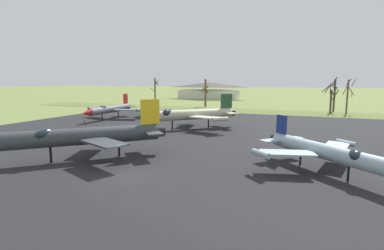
% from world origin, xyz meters
% --- Properties ---
extents(ground_plane, '(600.00, 600.00, 0.00)m').
position_xyz_m(ground_plane, '(0.00, 0.00, 0.00)').
color(ground_plane, olive).
extents(asphalt_apron, '(73.14, 61.86, 0.05)m').
position_xyz_m(asphalt_apron, '(0.00, 18.56, 0.03)').
color(asphalt_apron, black).
rests_on(asphalt_apron, ground).
extents(grass_verge_strip, '(133.14, 12.00, 0.06)m').
position_xyz_m(grass_verge_strip, '(0.00, 55.49, 0.03)').
color(grass_verge_strip, '#5B6B32').
rests_on(grass_verge_strip, ground).
extents(jet_fighter_front_left, '(14.40, 14.18, 5.57)m').
position_xyz_m(jet_fighter_front_left, '(-4.54, 23.99, 2.42)').
color(jet_fighter_front_left, '#B7B293').
rests_on(jet_fighter_front_left, ground).
extents(info_placard_front_left, '(0.60, 0.23, 0.90)m').
position_xyz_m(info_placard_front_left, '(-10.21, 16.54, 0.58)').
color(info_placard_front_left, black).
rests_on(info_placard_front_left, ground).
extents(jet_fighter_front_right, '(14.47, 14.40, 5.90)m').
position_xyz_m(jet_fighter_front_right, '(-6.94, 2.46, 2.47)').
color(jet_fighter_front_right, '#33383D').
rests_on(jet_fighter_front_right, ground).
extents(jet_fighter_rear_center, '(11.87, 11.60, 4.44)m').
position_xyz_m(jet_fighter_rear_center, '(15.39, 6.98, 1.93)').
color(jet_fighter_rear_center, '#8EA3B2').
rests_on(jet_fighter_rear_center, ground).
extents(jet_fighter_rear_left, '(12.16, 15.11, 4.90)m').
position_xyz_m(jet_fighter_rear_left, '(-23.89, 29.12, 2.08)').
color(jet_fighter_rear_left, '#565B60').
rests_on(jet_fighter_rear_left, ground).
extents(info_placard_rear_left, '(0.54, 0.35, 0.95)m').
position_xyz_m(info_placard_rear_left, '(-23.68, 21.78, 0.59)').
color(info_placard_rear_left, black).
rests_on(info_placard_rear_left, ground).
extents(bare_tree_far_left, '(2.41, 2.33, 8.43)m').
position_xyz_m(bare_tree_far_left, '(-31.51, 61.65, 4.49)').
color(bare_tree_far_left, brown).
rests_on(bare_tree_far_left, ground).
extents(bare_tree_left_of_center, '(2.27, 2.44, 8.01)m').
position_xyz_m(bare_tree_left_of_center, '(-15.74, 63.43, 4.18)').
color(bare_tree_left_of_center, brown).
rests_on(bare_tree_left_of_center, ground).
extents(bare_tree_center, '(3.79, 3.17, 6.74)m').
position_xyz_m(bare_tree_center, '(17.49, 57.74, 3.58)').
color(bare_tree_center, '#42382D').
rests_on(bare_tree_center, ground).
extents(bare_tree_right_of_center, '(1.72, 2.17, 8.58)m').
position_xyz_m(bare_tree_right_of_center, '(18.44, 63.08, 4.47)').
color(bare_tree_right_of_center, '#42382D').
rests_on(bare_tree_right_of_center, ground).
extents(bare_tree_far_right, '(2.45, 2.66, 8.18)m').
position_xyz_m(bare_tree_far_right, '(21.04, 57.81, 4.38)').
color(bare_tree_far_right, brown).
rests_on(bare_tree_far_right, ground).
extents(visitor_building, '(25.13, 9.80, 6.79)m').
position_xyz_m(visitor_building, '(-26.61, 97.88, 3.33)').
color(visitor_building, beige).
rests_on(visitor_building, ground).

